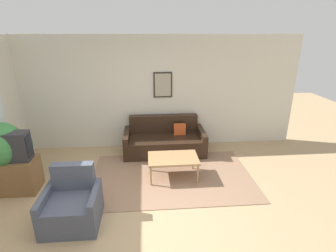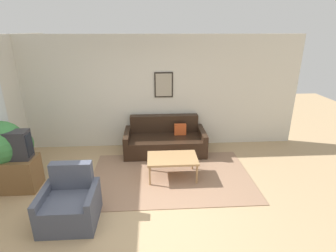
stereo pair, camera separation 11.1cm
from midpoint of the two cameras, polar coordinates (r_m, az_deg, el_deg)
The scene contains 11 objects.
ground_plane at distance 4.46m, azimuth -7.73°, elevation -18.67°, with size 16.00×16.00×0.00m, color tan.
area_rug at distance 5.37m, azimuth 1.26°, elevation -10.92°, with size 3.18×2.05×0.01m.
wall_back at distance 6.38m, azimuth -6.67°, elevation 7.14°, with size 8.00×0.09×2.70m.
couch at distance 6.28m, azimuth -0.16°, elevation -3.22°, with size 1.89×0.90×0.83m.
coffee_table at distance 5.17m, azimuth 1.57°, elevation -7.21°, with size 0.98×0.63×0.44m.
tv_stand at distance 5.55m, azimuth -29.05°, elevation -9.03°, with size 0.64×0.50×0.62m.
tv at distance 5.32m, azimuth -30.06°, elevation -3.63°, with size 0.55×0.28×0.52m.
armchair at distance 4.40m, azimuth -19.84°, elevation -15.77°, with size 0.82×0.76×0.86m.
potted_plant_tall at distance 5.56m, azimuth -32.14°, elevation -3.56°, with size 0.83×0.83×1.28m.
potted_plant_by_window at distance 6.16m, azimuth -29.06°, elevation -4.38°, with size 0.50×0.50×0.77m.
potted_plant_small at distance 5.92m, azimuth -29.56°, elevation -3.98°, with size 0.62×0.62×0.98m.
Camera 2 is at (0.41, -3.46, 2.79)m, focal length 28.00 mm.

